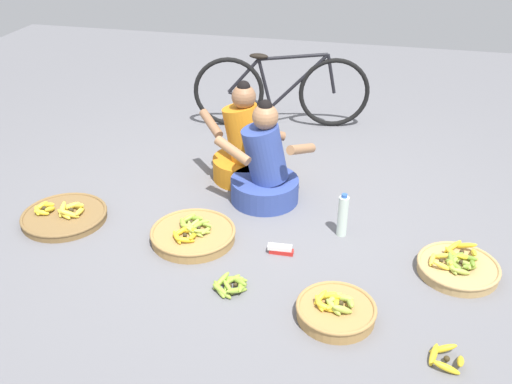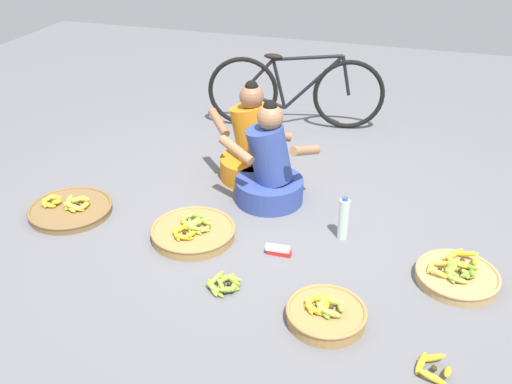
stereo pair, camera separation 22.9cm
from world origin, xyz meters
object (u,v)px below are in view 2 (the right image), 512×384
object	(u,v)px
banana_basket_mid_right	(193,231)
loose_bananas_near_bicycle	(225,284)
banana_basket_near_vendor	(70,209)
vendor_woman_front	(269,170)
banana_basket_back_right	(326,314)
loose_bananas_front_right	(433,367)
bicycle_leaning	(295,92)
banana_basket_back_left	(457,275)
packet_carton_stack	(278,250)
water_bottle	(343,219)
vendor_woman_behind	(252,148)

from	to	relation	value
banana_basket_mid_right	loose_bananas_near_bicycle	bearing A→B (deg)	-48.59
banana_basket_mid_right	banana_basket_near_vendor	bearing A→B (deg)	178.52
vendor_woman_front	loose_bananas_near_bicycle	xyz separation A→B (m)	(0.04, -1.10, -0.23)
banana_basket_back_right	loose_bananas_front_right	bearing A→B (deg)	-19.72
banana_basket_back_right	banana_basket_mid_right	world-z (taller)	banana_basket_back_right
vendor_woman_front	bicycle_leaning	size ratio (longest dim) A/B	0.49
banana_basket_back_left	packet_carton_stack	distance (m)	1.13
vendor_woman_front	water_bottle	distance (m)	0.72
banana_basket_back_right	loose_bananas_front_right	world-z (taller)	banana_basket_back_right
banana_basket_back_right	banana_basket_back_left	xyz separation A→B (m)	(0.70, 0.59, -0.01)
loose_bananas_near_bicycle	vendor_woman_front	bearing A→B (deg)	91.92
bicycle_leaning	banana_basket_mid_right	distance (m)	2.15
bicycle_leaning	water_bottle	size ratio (longest dim) A/B	5.19
loose_bananas_front_right	packet_carton_stack	distance (m)	1.27
banana_basket_back_right	banana_basket_mid_right	distance (m)	1.18
banana_basket_near_vendor	water_bottle	world-z (taller)	water_bottle
vendor_woman_front	bicycle_leaning	distance (m)	1.49
vendor_woman_front	vendor_woman_behind	xyz separation A→B (m)	(-0.24, 0.32, 0.01)
loose_bananas_front_right	banana_basket_back_left	bearing A→B (deg)	82.09
banana_basket_back_left	bicycle_leaning	bearing A→B (deg)	126.57
bicycle_leaning	packet_carton_stack	size ratio (longest dim) A/B	9.69
vendor_woman_behind	bicycle_leaning	xyz separation A→B (m)	(0.07, 1.16, 0.09)
loose_bananas_near_bicycle	packet_carton_stack	world-z (taller)	loose_bananas_near_bicycle
banana_basket_mid_right	loose_bananas_near_bicycle	distance (m)	0.60
bicycle_leaning	banana_basket_back_right	bearing A→B (deg)	-72.47
bicycle_leaning	banana_basket_mid_right	size ratio (longest dim) A/B	2.86
banana_basket_mid_right	loose_bananas_front_right	xyz separation A→B (m)	(1.63, -0.77, -0.02)
banana_basket_back_left	loose_bananas_front_right	world-z (taller)	banana_basket_back_left
loose_bananas_near_bicycle	loose_bananas_front_right	bearing A→B (deg)	-14.62
banana_basket_near_vendor	water_bottle	bearing A→B (deg)	7.88
banana_basket_near_vendor	loose_bananas_front_right	xyz separation A→B (m)	(2.63, -0.80, -0.01)
loose_bananas_front_right	water_bottle	xyz separation A→B (m)	(-0.65, 1.07, 0.12)
vendor_woman_front	vendor_woman_behind	distance (m)	0.40
vendor_woman_front	banana_basket_back_right	bearing A→B (deg)	-60.57
banana_basket_back_right	loose_bananas_front_right	size ratio (longest dim) A/B	2.34
banana_basket_near_vendor	loose_bananas_near_bicycle	distance (m)	1.47
vendor_woman_front	water_bottle	world-z (taller)	vendor_woman_front
banana_basket_mid_right	banana_basket_back_right	bearing A→B (deg)	-28.32
vendor_woman_front	vendor_woman_behind	world-z (taller)	vendor_woman_behind
vendor_woman_behind	banana_basket_back_right	distance (m)	1.79
loose_bananas_near_bicycle	packet_carton_stack	size ratio (longest dim) A/B	1.35
loose_bananas_near_bicycle	banana_basket_near_vendor	bearing A→B (deg)	161.07
banana_basket_back_left	loose_bananas_near_bicycle	xyz separation A→B (m)	(-1.35, -0.48, -0.02)
vendor_woman_front	bicycle_leaning	xyz separation A→B (m)	(-0.17, 1.48, 0.10)
bicycle_leaning	banana_basket_mid_right	bearing A→B (deg)	-95.23
bicycle_leaning	loose_bananas_front_right	world-z (taller)	bicycle_leaning
bicycle_leaning	banana_basket_back_left	distance (m)	2.62
loose_bananas_near_bicycle	loose_bananas_front_right	world-z (taller)	loose_bananas_front_right
banana_basket_mid_right	loose_bananas_front_right	size ratio (longest dim) A/B	2.99
vendor_woman_behind	loose_bananas_front_right	bearing A→B (deg)	-48.91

